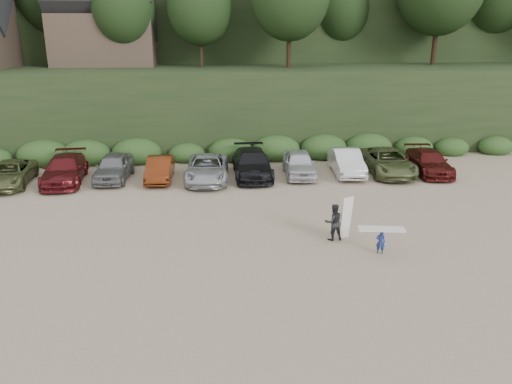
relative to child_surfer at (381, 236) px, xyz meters
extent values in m
plane|color=tan|center=(-2.92, 1.71, -0.76)|extent=(120.00, 120.00, 0.00)
cube|color=black|center=(-2.92, 23.71, 2.24)|extent=(80.00, 14.00, 6.00)
cube|color=black|center=(-2.92, 41.71, 7.24)|extent=(90.00, 30.00, 16.00)
ellipsoid|color=black|center=(-2.92, 23.71, 10.24)|extent=(66.00, 12.00, 10.00)
cube|color=#2B491E|center=(-3.47, 16.21, -0.16)|extent=(46.20, 2.00, 1.20)
cube|color=brown|center=(-14.92, 25.71, 7.24)|extent=(8.00, 6.00, 4.00)
imported|color=#5A6138|center=(-18.65, 11.49, -0.06)|extent=(2.68, 5.20, 1.40)
imported|color=#5B1419|center=(-15.54, 11.78, 0.03)|extent=(2.62, 5.61, 1.59)
imported|color=slate|center=(-12.68, 12.10, 0.04)|extent=(2.17, 4.81, 1.60)
imported|color=#5F260E|center=(-9.88, 11.70, -0.06)|extent=(1.59, 4.31, 1.41)
imported|color=#AAABB1|center=(-6.99, 11.32, 0.00)|extent=(2.82, 5.59, 1.52)
imported|color=black|center=(-4.17, 11.95, 0.06)|extent=(2.33, 5.69, 1.65)
imported|color=silver|center=(-1.21, 11.82, 0.03)|extent=(2.16, 4.77, 1.59)
imported|color=silver|center=(1.87, 11.85, 0.03)|extent=(2.01, 4.93, 1.59)
imported|color=#59643A|center=(4.53, 11.70, 0.02)|extent=(2.82, 5.73, 1.57)
imported|color=#4E1311|center=(7.18, 11.52, -0.03)|extent=(2.40, 5.17, 1.46)
imported|color=navy|center=(0.00, 0.00, -0.25)|extent=(0.43, 0.35, 1.02)
cube|color=silver|center=(0.00, 0.00, 0.32)|extent=(1.93, 0.82, 0.07)
imported|color=black|center=(-1.58, 1.59, 0.06)|extent=(0.87, 0.71, 1.65)
cube|color=white|center=(-1.02, 1.65, 0.21)|extent=(0.61, 0.49, 1.95)
camera|label=1|loc=(-7.00, -18.19, 8.01)|focal=35.00mm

